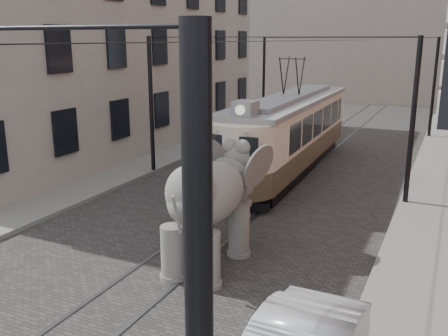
% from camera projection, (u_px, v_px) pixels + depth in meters
% --- Properties ---
extents(ground, '(120.00, 120.00, 0.00)m').
position_uv_depth(ground, '(203.00, 240.00, 15.07)').
color(ground, '#3C3A37').
extents(tram_rails, '(1.54, 80.00, 0.02)m').
position_uv_depth(tram_rails, '(203.00, 240.00, 15.06)').
color(tram_rails, slate).
rests_on(tram_rails, ground).
extents(sidewalk_right, '(2.00, 60.00, 0.15)m').
position_uv_depth(sidewalk_right, '(414.00, 276.00, 12.60)').
color(sidewalk_right, slate).
rests_on(sidewalk_right, ground).
extents(sidewalk_left, '(2.00, 60.00, 0.15)m').
position_uv_depth(sidewalk_left, '(40.00, 208.00, 17.70)').
color(sidewalk_left, slate).
rests_on(sidewalk_left, ground).
extents(stucco_building, '(7.00, 24.00, 10.00)m').
position_uv_depth(stucco_building, '(106.00, 56.00, 27.08)').
color(stucco_building, gray).
rests_on(stucco_building, ground).
extents(distant_block, '(28.00, 10.00, 14.00)m').
position_uv_depth(distant_block, '(391.00, 27.00, 48.41)').
color(distant_block, gray).
rests_on(distant_block, ground).
extents(catenary, '(11.00, 30.20, 6.00)m').
position_uv_depth(catenary, '(258.00, 118.00, 18.78)').
color(catenary, black).
rests_on(catenary, ground).
extents(tram, '(2.97, 12.86, 5.08)m').
position_uv_depth(tram, '(290.00, 115.00, 22.58)').
color(tram, beige).
rests_on(tram, ground).
extents(elephant, '(2.94, 5.18, 3.13)m').
position_uv_depth(elephant, '(207.00, 211.00, 12.95)').
color(elephant, '#66635E').
rests_on(elephant, ground).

